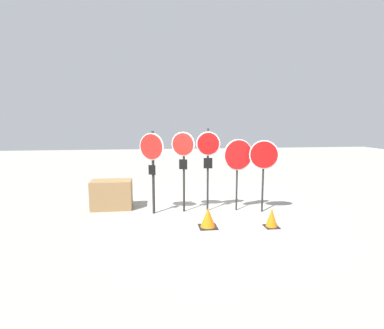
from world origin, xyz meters
name	(u,v)px	position (x,y,z in m)	size (l,w,h in m)	color
ground_plane	(207,210)	(0.00, 0.00, 0.00)	(40.00, 40.00, 0.00)	gray
stop_sign_0	(152,156)	(-1.56, -0.11, 1.63)	(0.65, 0.41, 2.32)	black
stop_sign_1	(183,154)	(-0.69, -0.04, 1.69)	(0.62, 0.32, 2.30)	black
stop_sign_2	(208,152)	(0.02, -0.05, 1.73)	(0.68, 0.14, 2.40)	black
stop_sign_3	(238,158)	(0.88, -0.13, 1.56)	(0.89, 0.20, 2.09)	black
stop_sign_4	(264,159)	(1.55, -0.35, 1.55)	(0.78, 0.27, 2.07)	black
traffic_cone_0	(272,218)	(1.34, -1.57, 0.23)	(0.34, 0.34, 0.47)	black
traffic_cone_1	(208,218)	(-0.21, -1.39, 0.24)	(0.45, 0.45, 0.48)	black
storage_crate	(112,195)	(-2.77, 0.56, 0.43)	(1.18, 0.69, 0.86)	olive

